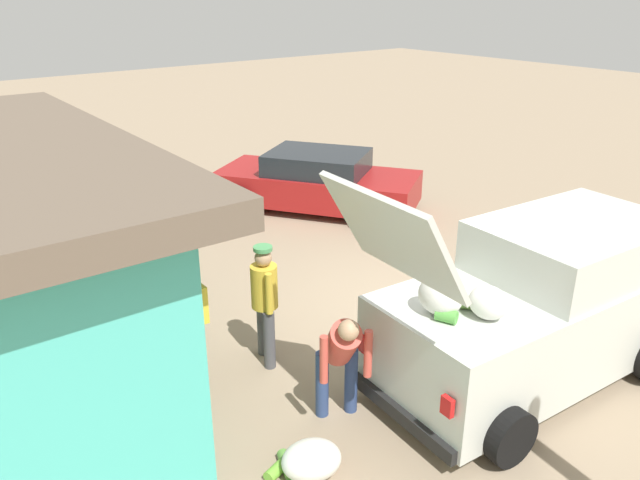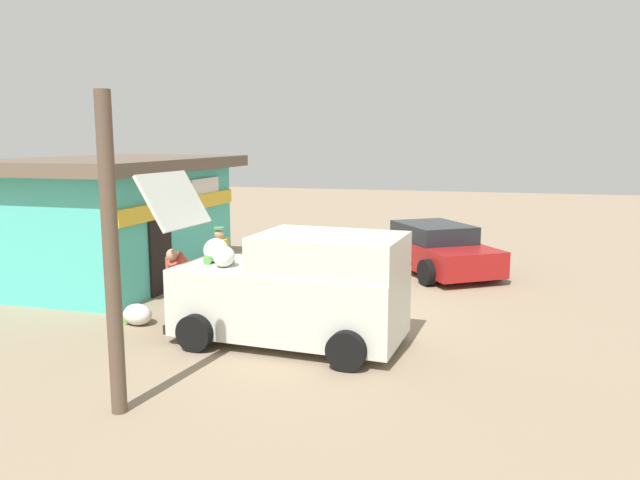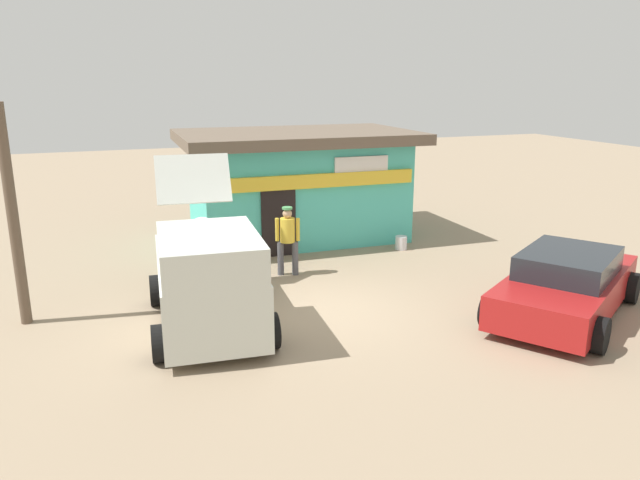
# 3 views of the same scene
# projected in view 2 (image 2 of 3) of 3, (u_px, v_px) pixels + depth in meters

# --- Properties ---
(ground_plane) EXTENTS (60.00, 60.00, 0.00)m
(ground_plane) POSITION_uv_depth(u_px,v_px,m) (325.00, 310.00, 12.88)
(ground_plane) COLOR gray
(storefront_bar) EXTENTS (6.58, 4.34, 3.03)m
(storefront_bar) POSITION_uv_depth(u_px,v_px,m) (120.00, 217.00, 15.40)
(storefront_bar) COLOR #4CC6B7
(storefront_bar) RESTS_ON ground_plane
(delivery_van) EXTENTS (2.35, 4.59, 2.90)m
(delivery_van) POSITION_uv_depth(u_px,v_px,m) (296.00, 289.00, 10.62)
(delivery_van) COLOR silver
(delivery_van) RESTS_ON ground_plane
(parked_sedan) EXTENTS (4.57, 3.86, 1.27)m
(parked_sedan) POSITION_uv_depth(u_px,v_px,m) (433.00, 248.00, 16.56)
(parked_sedan) COLOR maroon
(parked_sedan) RESTS_ON ground_plane
(vendor_standing) EXTENTS (0.54, 0.43, 1.62)m
(vendor_standing) POSITION_uv_depth(u_px,v_px,m) (220.00, 259.00, 13.44)
(vendor_standing) COLOR #4C4C51
(vendor_standing) RESTS_ON ground_plane
(customer_bending) EXTENTS (0.72, 0.65, 1.46)m
(customer_bending) POSITION_uv_depth(u_px,v_px,m) (185.00, 277.00, 11.97)
(customer_bending) COLOR navy
(customer_bending) RESTS_ON ground_plane
(unloaded_banana_pile) EXTENTS (0.74, 0.79, 0.40)m
(unloaded_banana_pile) POSITION_uv_depth(u_px,v_px,m) (137.00, 315.00, 11.85)
(unloaded_banana_pile) COLOR silver
(unloaded_banana_pile) RESTS_ON ground_plane
(paint_bucket) EXTENTS (0.31, 0.31, 0.36)m
(paint_bucket) POSITION_uv_depth(u_px,v_px,m) (239.00, 260.00, 17.16)
(paint_bucket) COLOR silver
(paint_bucket) RESTS_ON ground_plane
(utility_pole) EXTENTS (0.20, 0.20, 4.09)m
(utility_pole) POSITION_uv_depth(u_px,v_px,m) (111.00, 257.00, 7.74)
(utility_pole) COLOR brown
(utility_pole) RESTS_ON ground_plane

